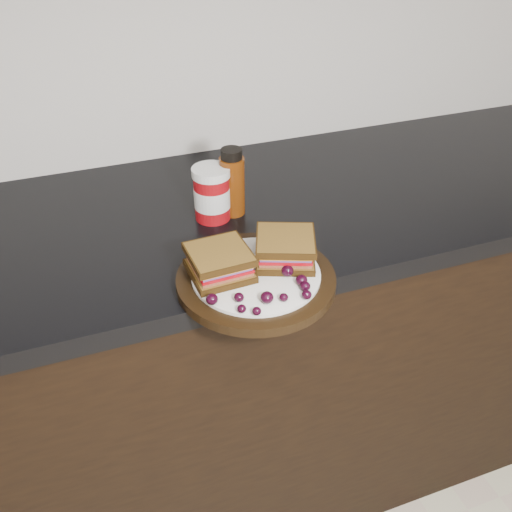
{
  "coord_description": "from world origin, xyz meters",
  "views": [
    {
      "loc": [
        -0.32,
        0.69,
        1.52
      ],
      "look_at": [
        -0.05,
        1.43,
        0.96
      ],
      "focal_mm": 40.0,
      "sensor_mm": 36.0,
      "label": 1
    }
  ],
  "objects_px": {
    "oil_bottle": "(232,182)",
    "plate": "(256,280)",
    "condiment_jar": "(212,194)",
    "sandwich_left": "(220,263)"
  },
  "relations": [
    {
      "from": "plate",
      "to": "sandwich_left",
      "type": "height_order",
      "value": "sandwich_left"
    },
    {
      "from": "sandwich_left",
      "to": "oil_bottle",
      "type": "height_order",
      "value": "oil_bottle"
    },
    {
      "from": "plate",
      "to": "sandwich_left",
      "type": "distance_m",
      "value": 0.07
    },
    {
      "from": "oil_bottle",
      "to": "plate",
      "type": "bearing_deg",
      "value": -99.12
    },
    {
      "from": "plate",
      "to": "condiment_jar",
      "type": "relative_size",
      "value": 2.46
    },
    {
      "from": "plate",
      "to": "oil_bottle",
      "type": "bearing_deg",
      "value": 80.88
    },
    {
      "from": "sandwich_left",
      "to": "oil_bottle",
      "type": "bearing_deg",
      "value": 63.98
    },
    {
      "from": "plate",
      "to": "oil_bottle",
      "type": "height_order",
      "value": "oil_bottle"
    },
    {
      "from": "condiment_jar",
      "to": "plate",
      "type": "bearing_deg",
      "value": -88.64
    },
    {
      "from": "plate",
      "to": "oil_bottle",
      "type": "xyz_separation_m",
      "value": [
        0.04,
        0.25,
        0.06
      ]
    }
  ]
}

